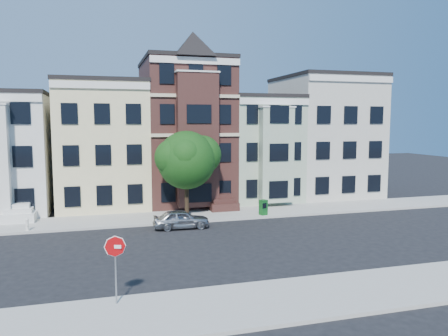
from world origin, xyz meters
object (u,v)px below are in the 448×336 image
object	(u,v)px
street_tree	(186,164)
newspaper_box	(263,207)
stop_sign	(116,266)
fire_hydrant	(27,226)
parked_car	(181,219)

from	to	relation	value
street_tree	newspaper_box	xyz separation A→B (m)	(5.57, -0.92, -3.29)
stop_sign	newspaper_box	bearing A→B (deg)	72.08
fire_hydrant	stop_sign	distance (m)	14.01
street_tree	stop_sign	xyz separation A→B (m)	(-5.53, -14.24, -2.36)
parked_car	newspaper_box	bearing A→B (deg)	-72.49
parked_car	fire_hydrant	world-z (taller)	parked_car
street_tree	fire_hydrant	world-z (taller)	street_tree
street_tree	fire_hydrant	xyz separation A→B (m)	(-10.52, -1.21, -3.54)
street_tree	newspaper_box	distance (m)	6.53
parked_car	stop_sign	distance (m)	12.42
fire_hydrant	stop_sign	size ratio (longest dim) A/B	0.21
street_tree	parked_car	bearing A→B (deg)	-108.54
parked_car	fire_hydrant	size ratio (longest dim) A/B	5.89
newspaper_box	fire_hydrant	xyz separation A→B (m)	(-16.09, -0.29, -0.25)
parked_car	stop_sign	xyz separation A→B (m)	(-4.60, -11.49, 1.01)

